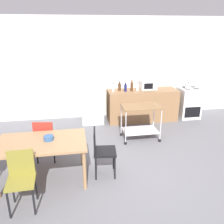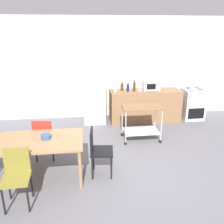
% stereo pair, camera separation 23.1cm
% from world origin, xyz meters
% --- Properties ---
extents(ground_plane, '(12.00, 12.00, 0.00)m').
position_xyz_m(ground_plane, '(0.00, 0.00, 0.00)').
color(ground_plane, slate).
extents(back_wall, '(8.40, 0.12, 2.90)m').
position_xyz_m(back_wall, '(0.00, 3.20, 1.45)').
color(back_wall, silver).
rests_on(back_wall, ground_plane).
extents(kitchen_counter, '(2.00, 0.64, 0.90)m').
position_xyz_m(kitchen_counter, '(0.90, 2.60, 0.45)').
color(kitchen_counter, olive).
rests_on(kitchen_counter, ground_plane).
extents(dining_table, '(1.50, 0.90, 0.75)m').
position_xyz_m(dining_table, '(-1.65, 0.06, 0.67)').
color(dining_table, '#A37A51').
rests_on(dining_table, ground_plane).
extents(chair_red, '(0.45, 0.45, 0.89)m').
position_xyz_m(chair_red, '(-1.66, 0.71, 0.52)').
color(chair_red, '#B72D23').
rests_on(chair_red, ground_plane).
extents(chair_black, '(0.44, 0.44, 0.89)m').
position_xyz_m(chair_black, '(-0.63, 0.05, 0.52)').
color(chair_black, black).
rests_on(chair_black, ground_plane).
extents(chair_olive, '(0.41, 0.41, 0.89)m').
position_xyz_m(chair_olive, '(-1.89, -0.57, 0.52)').
color(chair_olive, olive).
rests_on(chair_olive, ground_plane).
extents(stove_oven, '(0.60, 0.61, 0.92)m').
position_xyz_m(stove_oven, '(2.35, 2.62, 0.45)').
color(stove_oven, white).
rests_on(stove_oven, ground_plane).
extents(refrigerator, '(0.60, 0.63, 1.55)m').
position_xyz_m(refrigerator, '(-0.55, 2.70, 0.78)').
color(refrigerator, white).
rests_on(refrigerator, ground_plane).
extents(kitchen_cart, '(0.91, 0.57, 0.85)m').
position_xyz_m(kitchen_cart, '(0.49, 1.38, 0.57)').
color(kitchen_cart, brown).
rests_on(kitchen_cart, ground_plane).
extents(bottle_wine, '(0.07, 0.07, 0.24)m').
position_xyz_m(bottle_wine, '(0.03, 2.56, 1.00)').
color(bottle_wine, silver).
rests_on(bottle_wine, kitchen_counter).
extents(bottle_hot_sauce, '(0.08, 0.08, 0.25)m').
position_xyz_m(bottle_hot_sauce, '(0.24, 2.69, 1.00)').
color(bottle_hot_sauce, '#4C2D19').
rests_on(bottle_hot_sauce, kitchen_counter).
extents(bottle_soy_sauce, '(0.07, 0.07, 0.25)m').
position_xyz_m(bottle_soy_sauce, '(0.38, 2.56, 1.00)').
color(bottle_soy_sauce, navy).
rests_on(bottle_soy_sauce, kitchen_counter).
extents(bottle_soda, '(0.07, 0.07, 0.32)m').
position_xyz_m(bottle_soda, '(0.57, 2.57, 1.03)').
color(bottle_soda, '#4C2D19').
rests_on(bottle_soda, kitchen_counter).
extents(bottle_sesame_oil, '(0.08, 0.08, 0.23)m').
position_xyz_m(bottle_sesame_oil, '(0.73, 2.56, 0.99)').
color(bottle_sesame_oil, silver).
rests_on(bottle_sesame_oil, kitchen_counter).
extents(microwave, '(0.46, 0.35, 0.26)m').
position_xyz_m(microwave, '(1.08, 2.70, 1.03)').
color(microwave, silver).
rests_on(microwave, kitchen_counter).
extents(fruit_bowl, '(0.17, 0.17, 0.08)m').
position_xyz_m(fruit_bowl, '(-1.53, 0.10, 0.79)').
color(fruit_bowl, '#33598C').
rests_on(fruit_bowl, dining_table).
extents(kettle, '(0.24, 0.17, 0.19)m').
position_xyz_m(kettle, '(2.23, 2.52, 1.00)').
color(kettle, silver).
rests_on(kettle, stove_oven).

